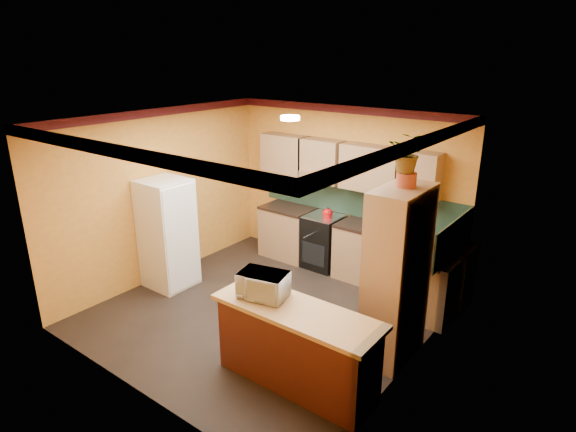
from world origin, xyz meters
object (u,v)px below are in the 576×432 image
object	(u,v)px
fridge	(167,234)
microwave	(263,285)
pantry	(397,275)
breakfast_bar	(296,349)
stove	(323,241)
base_cabinets_back	(356,251)

from	to	relation	value
fridge	microwave	xyz separation A→B (m)	(2.55, -0.76, 0.22)
pantry	breakfast_bar	world-z (taller)	pantry
fridge	microwave	bearing A→B (deg)	-16.50
stove	fridge	size ratio (longest dim) A/B	0.54
stove	microwave	size ratio (longest dim) A/B	1.74
base_cabinets_back	microwave	bearing A→B (deg)	-82.31
base_cabinets_back	fridge	world-z (taller)	fridge
pantry	microwave	world-z (taller)	pantry
pantry	breakfast_bar	xyz separation A→B (m)	(-0.59, -1.15, -0.61)
fridge	pantry	world-z (taller)	pantry
breakfast_bar	pantry	bearing A→B (deg)	62.78
fridge	breakfast_bar	bearing A→B (deg)	-14.11
stove	microwave	world-z (taller)	microwave
base_cabinets_back	pantry	xyz separation A→B (m)	(1.42, -1.61, 0.61)
microwave	breakfast_bar	bearing A→B (deg)	-13.63
fridge	breakfast_bar	xyz separation A→B (m)	(3.01, -0.76, -0.41)
base_cabinets_back	stove	bearing A→B (deg)	-180.00
fridge	stove	bearing A→B (deg)	52.19
breakfast_bar	microwave	world-z (taller)	microwave
stove	fridge	bearing A→B (deg)	-127.81
stove	pantry	distance (m)	2.67
fridge	microwave	world-z (taller)	fridge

